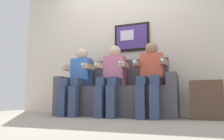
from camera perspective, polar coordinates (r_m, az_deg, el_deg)
name	(u,v)px	position (r m, az deg, el deg)	size (l,w,h in m)	color
ground_plane	(108,118)	(3.18, -0.95, -12.27)	(5.58, 5.58, 0.00)	#9E9384
back_wall_assembly	(124,41)	(4.02, 3.08, 7.43)	(4.29, 0.10, 2.60)	beige
couch	(116,96)	(3.47, 1.00, -6.72)	(1.89, 0.58, 0.90)	#514C56
person_on_left	(78,77)	(3.58, -8.85, -1.94)	(0.46, 0.56, 1.11)	#3F72CC
person_in_middle	(112,76)	(3.33, 0.05, -1.62)	(0.46, 0.56, 1.11)	pink
person_on_right	(151,75)	(3.18, 10.05, -1.22)	(0.46, 0.56, 1.11)	#D8593F
side_table_right	(206,100)	(3.18, 23.18, -7.16)	(0.40, 0.40, 0.50)	brown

